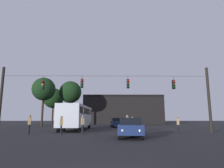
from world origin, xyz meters
The scene contains 15 objects.
ground_plane centered at (0.00, 24.50, 0.00)m, with size 168.00×168.00×0.00m, color black.
overhead_signal_span centered at (0.03, 15.68, 3.87)m, with size 21.85×0.44×6.81m.
city_bus centered at (-3.79, 20.97, 1.87)m, with size 2.80×11.06×3.00m.
car_near_right centered at (2.05, 10.97, 0.80)m, with size 2.18×4.46×1.52m.
car_far_left centered at (1.66, 28.78, 0.80)m, with size 2.17×4.45×1.52m.
pedestrian_crossing_left centered at (2.94, 17.39, 0.92)m, with size 0.35×0.42×1.63m.
pedestrian_crossing_center centered at (2.21, 15.44, 1.02)m, with size 0.30×0.40×1.79m.
pedestrian_crossing_right centered at (-3.88, 13.30, 0.95)m, with size 0.34×0.42×1.67m.
pedestrian_near_bus centered at (-7.03, 14.06, 1.02)m, with size 0.33×0.41×1.79m.
pedestrian_trailing centered at (-2.12, 14.28, 1.00)m, with size 0.35×0.42×1.76m.
pedestrian_far_side centered at (7.32, 15.45, 0.93)m, with size 0.34×0.42×1.64m.
corner_building centered at (3.73, 46.38, 3.49)m, with size 19.17×9.76×6.97m.
tree_left_silhouette centered at (-12.40, 40.17, 5.95)m, with size 4.56×4.56×8.25m.
tree_behind_building centered at (-11.97, 32.05, 6.82)m, with size 4.32×4.32×9.02m.
tree_right_far centered at (-7.53, 34.97, 6.63)m, with size 4.44×4.44×8.90m.
Camera 1 is at (0.43, -4.62, 1.48)m, focal length 31.53 mm.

